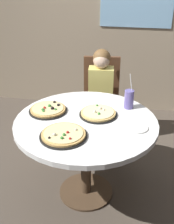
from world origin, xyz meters
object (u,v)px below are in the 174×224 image
pizza_veggie (98,113)px  pizza_cheese (63,135)px  plate_small (136,127)px  dining_table (86,132)px  diner_child (100,106)px  pizza_pepperoni (48,109)px  soda_cup (129,99)px  chair_wooden (101,95)px

pizza_veggie → pizza_cheese: same height
pizza_cheese → plate_small: (0.51, 0.22, -0.01)m
dining_table → diner_child: bearing=89.4°
pizza_pepperoni → soda_cup: bearing=15.9°
pizza_veggie → pizza_pepperoni: bearing=-178.7°
soda_cup → chair_wooden: bearing=115.3°
dining_table → plate_small: bearing=-6.3°
pizza_cheese → pizza_pepperoni: bearing=122.2°
diner_child → pizza_veggie: 0.75m
dining_table → pizza_veggie: size_ratio=3.66×
dining_table → pizza_cheese: 0.31m
dining_table → pizza_cheese: (-0.11, -0.26, 0.12)m
diner_child → soda_cup: bearing=-58.7°
chair_wooden → soda_cup: size_ratio=3.09×
chair_wooden → pizza_veggie: chair_wooden is taller
pizza_veggie → soda_cup: (0.24, 0.18, 0.06)m
diner_child → pizza_pepperoni: diner_child is taller
plate_small → pizza_cheese: bearing=-157.0°
dining_table → pizza_pepperoni: size_ratio=3.57×
diner_child → pizza_cheese: bearing=-96.6°
pizza_veggie → soda_cup: size_ratio=1.01×
pizza_veggie → pizza_cheese: (-0.20, -0.37, 0.00)m
pizza_pepperoni → soda_cup: 0.69m
dining_table → chair_wooden: (-0.01, 0.98, -0.11)m
pizza_cheese → plate_small: size_ratio=1.92×
diner_child → pizza_veggie: (0.08, -0.69, 0.28)m
plate_small → chair_wooden: bearing=111.6°
chair_wooden → pizza_pepperoni: (-0.33, -0.88, 0.24)m
soda_cup → plate_small: 0.35m
diner_child → pizza_pepperoni: 0.83m
pizza_pepperoni → pizza_veggie: bearing=1.3°
pizza_pepperoni → plate_small: bearing=-10.9°
soda_cup → plate_small: soda_cup is taller
diner_child → plate_small: bearing=-65.3°
chair_wooden → pizza_cheese: bearing=-94.9°
dining_table → plate_small: (0.39, -0.04, 0.11)m
dining_table → plate_small: plate_small is taller
pizza_cheese → diner_child: bearing=83.4°
pizza_cheese → chair_wooden: bearing=85.1°
pizza_cheese → pizza_veggie: bearing=61.7°
pizza_cheese → pizza_pepperoni: 0.42m
chair_wooden → diner_child: size_ratio=0.88×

